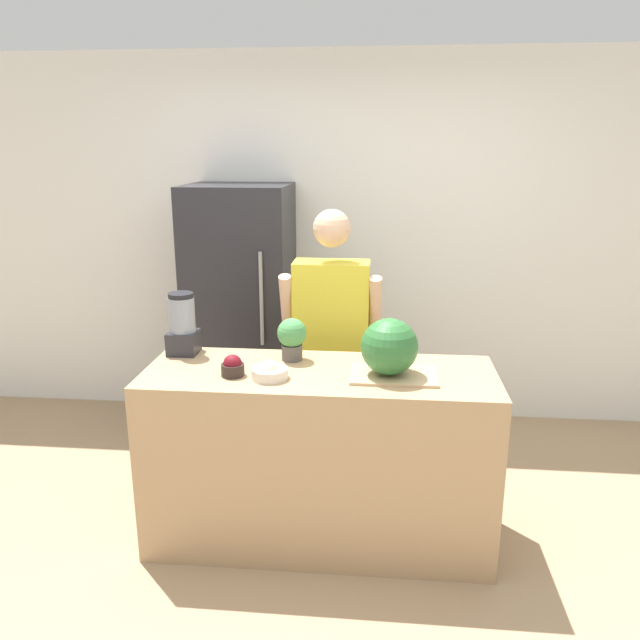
{
  "coord_description": "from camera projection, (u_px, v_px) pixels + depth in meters",
  "views": [
    {
      "loc": [
        0.28,
        -2.52,
        1.97
      ],
      "look_at": [
        0.0,
        0.34,
        1.16
      ],
      "focal_mm": 35.0,
      "sensor_mm": 36.0,
      "label": 1
    }
  ],
  "objects": [
    {
      "name": "ground_plane",
      "position": [
        313.0,
        573.0,
        2.98
      ],
      "size": [
        14.0,
        14.0,
        0.0
      ],
      "primitive_type": "plane",
      "color": "tan"
    },
    {
      "name": "wall_back",
      "position": [
        341.0,
        241.0,
        4.49
      ],
      "size": [
        8.0,
        0.06,
        2.6
      ],
      "color": "white",
      "rests_on": "ground_plane"
    },
    {
      "name": "counter_island",
      "position": [
        319.0,
        456.0,
        3.15
      ],
      "size": [
        1.71,
        0.62,
        0.91
      ],
      "color": "tan",
      "rests_on": "ground_plane"
    },
    {
      "name": "refrigerator",
      "position": [
        242.0,
        311.0,
        4.32
      ],
      "size": [
        0.68,
        0.67,
        1.72
      ],
      "color": "#232328",
      "rests_on": "ground_plane"
    },
    {
      "name": "person",
      "position": [
        331.0,
        347.0,
        3.64
      ],
      "size": [
        0.57,
        0.26,
        1.63
      ],
      "color": "#4C608C",
      "rests_on": "ground_plane"
    },
    {
      "name": "cutting_board",
      "position": [
        394.0,
        375.0,
        2.96
      ],
      "size": [
        0.41,
        0.28,
        0.01
      ],
      "color": "tan",
      "rests_on": "counter_island"
    },
    {
      "name": "watermelon",
      "position": [
        389.0,
        347.0,
        2.91
      ],
      "size": [
        0.27,
        0.27,
        0.27
      ],
      "color": "#2D6B33",
      "rests_on": "cutting_board"
    },
    {
      "name": "bowl_cherries",
      "position": [
        233.0,
        367.0,
        2.96
      ],
      "size": [
        0.11,
        0.11,
        0.1
      ],
      "color": "#2D231E",
      "rests_on": "counter_island"
    },
    {
      "name": "bowl_cream",
      "position": [
        270.0,
        372.0,
        2.92
      ],
      "size": [
        0.17,
        0.17,
        0.09
      ],
      "color": "beige",
      "rests_on": "counter_island"
    },
    {
      "name": "blender",
      "position": [
        183.0,
        325.0,
        3.24
      ],
      "size": [
        0.15,
        0.15,
        0.33
      ],
      "color": "#28282D",
      "rests_on": "counter_island"
    },
    {
      "name": "potted_plant",
      "position": [
        292.0,
        337.0,
        3.15
      ],
      "size": [
        0.15,
        0.15,
        0.22
      ],
      "color": "#514C47",
      "rests_on": "counter_island"
    }
  ]
}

